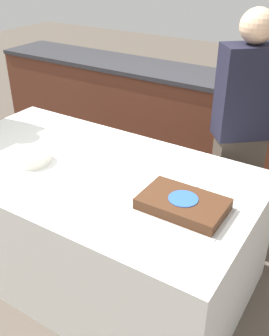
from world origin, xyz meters
name	(u,v)px	position (x,y,z in m)	size (l,w,h in m)	color
ground_plane	(94,265)	(0.00, 0.00, 0.00)	(14.00, 14.00, 0.00)	brown
back_counter	(198,124)	(0.00, 1.62, 0.46)	(4.40, 0.58, 0.92)	#5B2D1E
dining_table	(91,220)	(0.00, 0.00, 0.39)	(2.00, 1.10, 0.77)	white
cake	(183,204)	(0.66, -0.07, 0.80)	(0.46, 0.31, 0.07)	#B7B2AD
plate_stack	(32,157)	(-0.33, -0.12, 0.81)	(0.22, 0.22, 0.07)	white
side_plate_near_cake	(193,178)	(0.58, 0.22, 0.78)	(0.19, 0.19, 0.00)	white
person_cutting_cake	(241,135)	(0.66, 0.77, 0.85)	(0.40, 0.38, 1.62)	#4C4238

